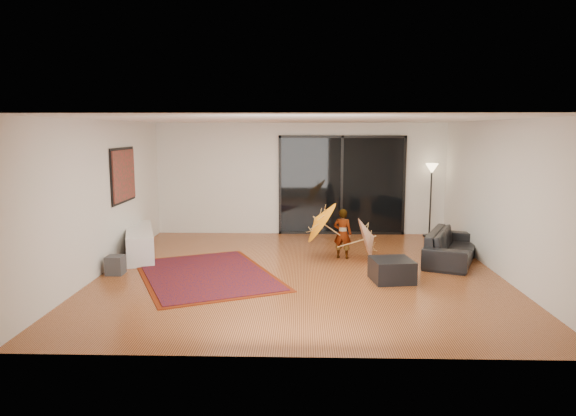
{
  "coord_description": "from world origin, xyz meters",
  "views": [
    {
      "loc": [
        0.04,
        -8.93,
        2.52
      ],
      "look_at": [
        -0.22,
        0.42,
        1.1
      ],
      "focal_mm": 32.0,
      "sensor_mm": 36.0,
      "label": 1
    }
  ],
  "objects_px": {
    "sofa": "(452,246)",
    "child": "(343,234)",
    "media_console": "(140,242)",
    "ottoman": "(392,270)"
  },
  "relations": [
    {
      "from": "ottoman",
      "to": "sofa",
      "type": "bearing_deg",
      "value": 44.71
    },
    {
      "from": "sofa",
      "to": "ottoman",
      "type": "distance_m",
      "value": 1.96
    },
    {
      "from": "sofa",
      "to": "child",
      "type": "bearing_deg",
      "value": 108.92
    },
    {
      "from": "sofa",
      "to": "child",
      "type": "relative_size",
      "value": 2.05
    },
    {
      "from": "media_console",
      "to": "sofa",
      "type": "height_order",
      "value": "sofa"
    },
    {
      "from": "media_console",
      "to": "child",
      "type": "height_order",
      "value": "child"
    },
    {
      "from": "media_console",
      "to": "sofa",
      "type": "relative_size",
      "value": 0.98
    },
    {
      "from": "sofa",
      "to": "ottoman",
      "type": "height_order",
      "value": "sofa"
    },
    {
      "from": "media_console",
      "to": "sofa",
      "type": "bearing_deg",
      "value": -20.75
    },
    {
      "from": "media_console",
      "to": "sofa",
      "type": "xyz_separation_m",
      "value": [
        6.2,
        -0.27,
        0.02
      ]
    }
  ]
}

